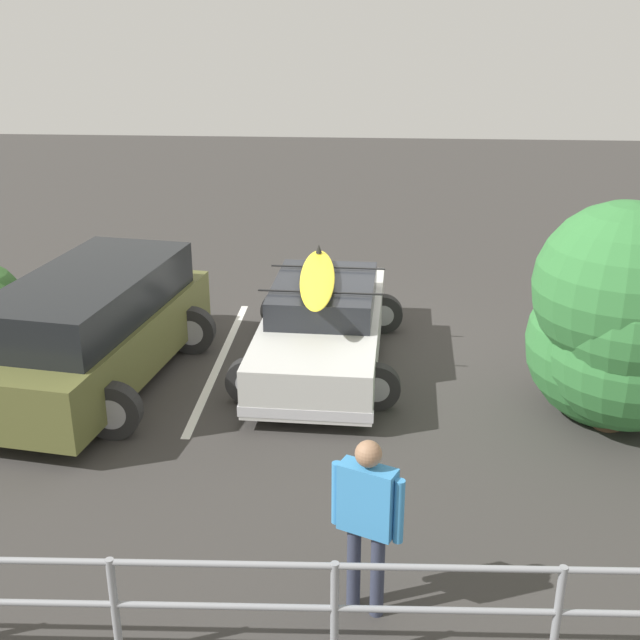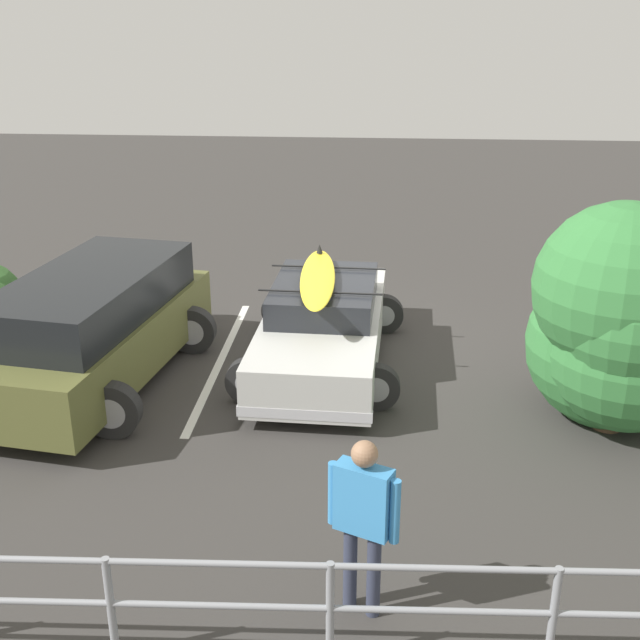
# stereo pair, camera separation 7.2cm
# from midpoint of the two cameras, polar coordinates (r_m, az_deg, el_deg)

# --- Properties ---
(ground_plane) EXTENTS (44.00, 44.00, 0.02)m
(ground_plane) POSITION_cam_midpoint_polar(r_m,az_deg,el_deg) (12.67, 1.90, -2.26)
(ground_plane) COLOR #383533
(ground_plane) RESTS_ON ground
(parking_stripe) EXTENTS (0.12, 4.81, 0.00)m
(parking_stripe) POSITION_cam_midpoint_polar(r_m,az_deg,el_deg) (12.42, -7.27, -2.88)
(parking_stripe) COLOR silver
(parking_stripe) RESTS_ON ground
(sedan_car) EXTENTS (2.47, 4.50, 1.54)m
(sedan_car) POSITION_cam_midpoint_polar(r_m,az_deg,el_deg) (12.01, 0.04, -0.37)
(sedan_car) COLOR silver
(sedan_car) RESTS_ON ground
(suv_car) EXTENTS (2.91, 4.86, 1.67)m
(suv_car) POSITION_cam_midpoint_polar(r_m,az_deg,el_deg) (11.70, -15.89, -0.52)
(suv_car) COLOR brown
(suv_car) RESTS_ON ground
(person_bystander) EXTENTS (0.62, 0.38, 1.73)m
(person_bystander) POSITION_cam_midpoint_polar(r_m,az_deg,el_deg) (7.06, 3.06, -13.49)
(person_bystander) COLOR #33384C
(person_bystander) RESTS_ON ground
(railing_fence) EXTENTS (10.81, 0.54, 0.99)m
(railing_fence) POSITION_cam_midpoint_polar(r_m,az_deg,el_deg) (6.80, 0.73, -19.04)
(railing_fence) COLOR gray
(railing_fence) RESTS_ON ground
(bush_near_left) EXTENTS (2.45, 2.58, 3.06)m
(bush_near_left) POSITION_cam_midpoint_polar(r_m,az_deg,el_deg) (10.61, 20.83, 0.03)
(bush_near_left) COLOR brown
(bush_near_left) RESTS_ON ground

